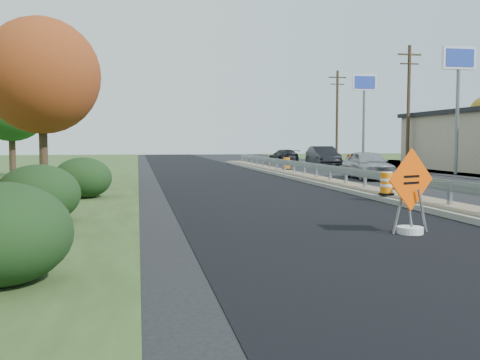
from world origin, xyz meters
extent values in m
plane|color=black|center=(0.00, 0.00, 0.00)|extent=(140.00, 140.00, 0.00)
cube|color=black|center=(-4.40, 10.00, 0.01)|extent=(7.20, 120.00, 0.01)
cube|color=gray|center=(0.00, 8.00, 0.09)|extent=(1.60, 55.00, 0.18)
cube|color=brown|center=(0.00, 8.00, 0.20)|extent=(1.25, 55.00, 0.05)
cube|color=silver|center=(0.00, 0.00, 0.58)|extent=(0.10, 0.15, 0.70)
cube|color=silver|center=(0.00, 2.00, 0.58)|extent=(0.10, 0.15, 0.70)
cube|color=silver|center=(0.00, 4.00, 0.58)|extent=(0.10, 0.15, 0.70)
cube|color=silver|center=(0.00, 6.00, 0.58)|extent=(0.10, 0.15, 0.70)
cube|color=silver|center=(0.00, 8.00, 0.58)|extent=(0.10, 0.15, 0.70)
cube|color=silver|center=(0.00, 10.00, 0.58)|extent=(0.10, 0.15, 0.70)
cube|color=silver|center=(0.00, 12.00, 0.58)|extent=(0.10, 0.15, 0.70)
cube|color=silver|center=(0.00, 14.00, 0.58)|extent=(0.10, 0.15, 0.70)
cube|color=silver|center=(0.00, 16.00, 0.58)|extent=(0.10, 0.15, 0.70)
cube|color=silver|center=(0.00, 18.00, 0.58)|extent=(0.10, 0.15, 0.70)
cube|color=silver|center=(0.00, 20.00, 0.58)|extent=(0.10, 0.15, 0.70)
cube|color=silver|center=(0.00, 22.00, 0.58)|extent=(0.10, 0.15, 0.70)
cube|color=silver|center=(0.00, 24.00, 0.58)|extent=(0.10, 0.15, 0.70)
cube|color=silver|center=(0.00, 26.00, 0.58)|extent=(0.10, 0.15, 0.70)
cube|color=silver|center=(0.00, 28.00, 0.58)|extent=(0.10, 0.15, 0.70)
cube|color=silver|center=(0.00, 30.00, 0.58)|extent=(0.10, 0.15, 0.70)
cube|color=silver|center=(0.00, 32.00, 0.58)|extent=(0.10, 0.15, 0.70)
cube|color=silver|center=(0.00, 9.00, 0.78)|extent=(0.04, 46.00, 0.34)
cube|color=silver|center=(0.00, 9.00, 0.70)|extent=(0.06, 46.00, 0.03)
cube|color=silver|center=(0.00, 9.00, 0.86)|extent=(0.06, 46.00, 0.03)
cube|color=black|center=(12.05, 20.00, 1.60)|extent=(0.08, 7.20, 2.20)
cylinder|color=slate|center=(10.50, 16.00, 3.40)|extent=(0.22, 0.22, 6.80)
cube|color=white|center=(10.50, 16.00, 7.20)|extent=(2.20, 0.25, 1.40)
cube|color=#263FB2|center=(10.50, 16.00, 7.20)|extent=(1.90, 0.30, 1.10)
cylinder|color=slate|center=(10.50, 30.00, 3.40)|extent=(0.22, 0.22, 6.80)
cube|color=white|center=(10.50, 30.00, 7.20)|extent=(2.20, 0.25, 1.40)
cube|color=#263FB2|center=(10.50, 30.00, 7.20)|extent=(1.90, 0.30, 1.10)
cylinder|color=#473523|center=(11.50, 24.00, 4.70)|extent=(0.26, 0.26, 9.40)
cube|color=#473523|center=(11.50, 24.00, 8.70)|extent=(1.90, 0.12, 0.12)
cube|color=#473523|center=(11.50, 24.00, 8.00)|extent=(1.50, 0.10, 0.10)
cylinder|color=#473523|center=(11.50, 39.00, 4.70)|extent=(0.26, 0.26, 9.40)
cube|color=#473523|center=(11.50, 39.00, 8.70)|extent=(1.90, 0.12, 0.12)
cube|color=#473523|center=(11.50, 39.00, 8.00)|extent=(1.50, 0.10, 0.10)
ellipsoid|color=black|center=(-11.00, -6.00, 0.76)|extent=(2.09, 2.09, 1.52)
ellipsoid|color=black|center=(-11.50, 0.00, 0.76)|extent=(2.09, 2.09, 1.52)
ellipsoid|color=black|center=(-11.00, 6.00, 0.76)|extent=(2.09, 2.09, 1.52)
cylinder|color=#473523|center=(-13.00, 10.00, 1.65)|extent=(0.36, 0.36, 3.30)
sphere|color=#A3471C|center=(-13.00, 10.00, 4.88)|extent=(4.95, 4.95, 4.95)
cylinder|color=#473523|center=(-16.00, 18.00, 1.43)|extent=(0.36, 0.36, 2.86)
sphere|color=#1C531B|center=(-16.00, 18.00, 4.23)|extent=(4.29, 4.29, 4.29)
cylinder|color=white|center=(-3.00, -3.20, 0.08)|extent=(0.59, 0.59, 0.17)
cube|color=slate|center=(-3.29, -3.20, 0.52)|extent=(0.34, 0.16, 1.01)
cube|color=slate|center=(-2.71, -3.20, 0.52)|extent=(0.34, 0.16, 1.01)
cube|color=slate|center=(-3.00, -3.15, 0.52)|extent=(0.13, 0.26, 1.03)
cube|color=#FF5205|center=(-3.00, -3.20, 1.23)|extent=(1.32, 0.53, 1.40)
cube|color=black|center=(-3.00, -3.22, 1.31)|extent=(0.47, 0.19, 0.05)
cube|color=black|center=(-3.00, -3.22, 1.16)|extent=(0.47, 0.19, 0.05)
cylinder|color=black|center=(-0.55, 2.97, 0.27)|extent=(0.53, 0.53, 0.07)
cylinder|color=orange|center=(-0.55, 2.97, 0.64)|extent=(0.42, 0.42, 0.74)
cylinder|color=white|center=(-0.55, 2.97, 0.76)|extent=(0.44, 0.44, 0.10)
cylinder|color=white|center=(-0.55, 2.97, 0.57)|extent=(0.44, 0.44, 0.10)
cylinder|color=black|center=(0.55, 19.53, 0.27)|extent=(0.54, 0.54, 0.07)
cylinder|color=#D76809|center=(0.55, 19.53, 0.65)|extent=(0.43, 0.43, 0.76)
cylinder|color=white|center=(0.55, 19.53, 0.77)|extent=(0.45, 0.45, 0.10)
cylinder|color=white|center=(0.55, 19.53, 0.57)|extent=(0.45, 0.45, 0.10)
cylinder|color=black|center=(8.80, 28.83, 0.04)|extent=(0.67, 0.67, 0.09)
cylinder|color=#F34E0A|center=(8.80, 28.83, 0.51)|extent=(0.54, 0.54, 0.94)
cylinder|color=white|center=(8.80, 28.83, 0.67)|extent=(0.55, 0.55, 0.12)
cylinder|color=white|center=(8.80, 28.83, 0.42)|extent=(0.55, 0.55, 0.12)
imported|color=#A3A4A8|center=(3.48, 13.44, 0.80)|extent=(2.32, 4.85, 1.60)
imported|color=black|center=(5.99, 27.77, 0.84)|extent=(2.14, 5.20, 1.67)
imported|color=black|center=(5.12, 36.69, 0.64)|extent=(2.27, 4.57, 1.27)
camera|label=1|loc=(-9.01, -14.19, 2.09)|focal=40.00mm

